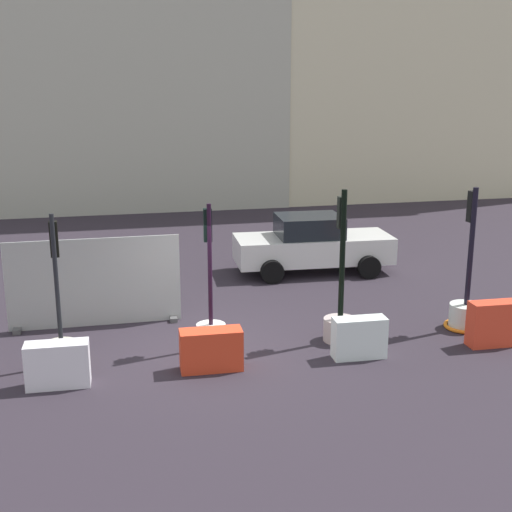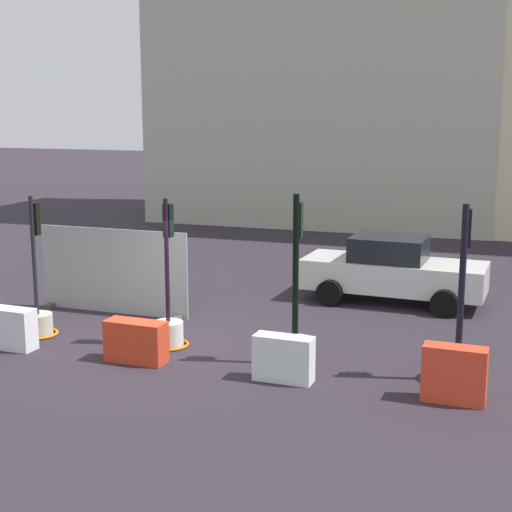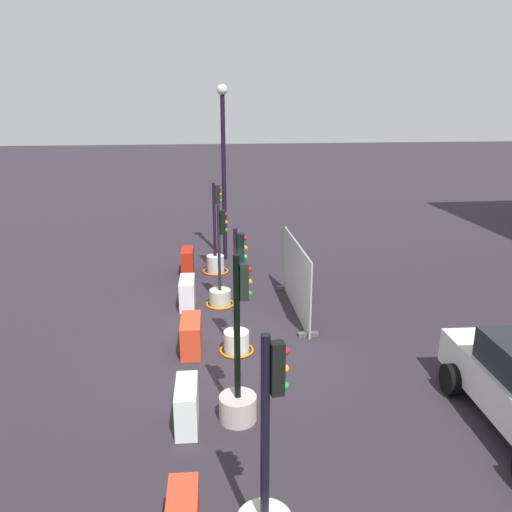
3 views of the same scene
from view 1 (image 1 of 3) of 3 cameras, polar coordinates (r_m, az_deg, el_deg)
ground_plane at (r=13.65m, az=-4.25°, el=-7.82°), size 120.00×120.00×0.00m
traffic_light_1 at (r=13.24m, az=-16.07°, el=-7.03°), size 0.82×0.82×2.90m
traffic_light_2 at (r=13.54m, az=-3.83°, el=-5.70°), size 0.80×0.80×2.92m
traffic_light_3 at (r=13.96m, az=7.11°, el=-4.83°), size 0.68×0.68×3.13m
traffic_light_4 at (r=15.26m, az=17.26°, el=-4.14°), size 0.89×0.89×3.06m
construction_barrier_1 at (r=12.41m, az=-16.35°, el=-8.76°), size 1.10×0.44×0.81m
construction_barrier_2 at (r=12.60m, az=-3.79°, el=-7.88°), size 1.16×0.49×0.77m
construction_barrier_3 at (r=13.24m, az=8.68°, el=-6.82°), size 1.04×0.41×0.80m
construction_barrier_4 at (r=14.45m, az=19.32°, el=-5.40°), size 1.01×0.41×0.92m
car_white_van at (r=18.79m, az=4.76°, el=0.96°), size 4.37×2.15×1.60m
building_main_facade at (r=30.87m, az=-11.86°, el=16.82°), size 14.12×7.99×13.03m
building_corner_block at (r=34.31m, az=13.60°, el=19.78°), size 16.21×7.83×16.96m
site_fence_panel at (r=14.99m, az=-13.42°, el=-2.36°), size 3.68×0.50×1.95m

